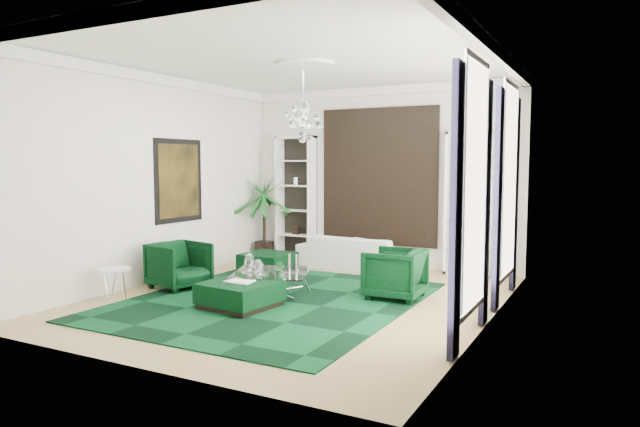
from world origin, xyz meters
The scene contains 30 objects.
floor centered at (0.00, 0.00, -0.01)m, with size 6.00×7.00×0.02m, color tan.
ceiling centered at (0.00, 0.00, 3.81)m, with size 6.00×7.00×0.02m, color white.
wall_back centered at (0.00, 3.51, 1.90)m, with size 6.00×0.02×3.80m, color silver.
wall_front centered at (0.00, -3.51, 1.90)m, with size 6.00×0.02×3.80m, color silver.
wall_left centered at (-3.01, 0.00, 1.90)m, with size 0.02×7.00×3.80m, color silver.
wall_right centered at (3.01, 0.00, 1.90)m, with size 0.02×7.00×3.80m, color silver.
crown_molding centered at (0.00, 0.00, 3.70)m, with size 6.00×7.00×0.18m, color white, non-canonical shape.
ceiling_medallion centered at (0.00, 0.30, 3.77)m, with size 0.90×0.90×0.05m, color white.
tapestry centered at (0.00, 3.46, 1.90)m, with size 2.50×0.06×2.80m, color black.
shelving_left centered at (-1.95, 3.31, 1.40)m, with size 0.90×0.38×2.80m, color white, non-canonical shape.
shelving_right centered at (1.95, 3.31, 1.40)m, with size 0.90×0.38×2.80m, color white, non-canonical shape.
painting centered at (-2.97, 0.60, 1.85)m, with size 0.04×1.30×1.60m, color black.
window_near centered at (2.99, -0.90, 1.90)m, with size 0.03×1.10×2.90m, color white.
curtain_near_a centered at (2.96, -1.68, 1.65)m, with size 0.07×0.30×3.25m, color black.
curtain_near_b centered at (2.96, -0.12, 1.65)m, with size 0.07×0.30×3.25m, color black.
window_far centered at (2.99, 1.50, 1.90)m, with size 0.03×1.10×2.90m, color white.
curtain_far_a centered at (2.96, 0.72, 1.65)m, with size 0.07×0.30×3.25m, color black.
curtain_far_b centered at (2.96, 2.28, 1.65)m, with size 0.07×0.30×3.25m, color black.
rug centered at (-0.28, -0.31, 0.01)m, with size 4.20×5.00×0.02m, color black.
sofa centered at (-0.21, 2.76, 0.35)m, with size 2.39×0.94×0.70m, color silver.
armchair_left centered at (-2.24, -0.27, 0.41)m, with size 0.87×0.89×0.81m, color black.
armchair_right centered at (1.37, 0.75, 0.41)m, with size 0.87×0.89×0.81m, color black.
coffee_table centered at (-0.46, -0.06, 0.21)m, with size 1.20×1.20×0.41m, color white, non-canonical shape.
ottoman_side centered at (-1.63, 1.62, 0.20)m, with size 0.90×0.90×0.40m, color black.
ottoman_front centered at (-0.48, -0.91, 0.20)m, with size 1.00×1.00×0.40m, color black.
book centered at (-0.48, -0.91, 0.42)m, with size 0.42×0.28×0.03m, color white.
side_table centered at (-2.55, -1.44, 0.25)m, with size 0.52×0.52×0.50m, color white.
palm centered at (-2.65, 3.06, 1.20)m, with size 1.50×1.50×2.40m, color #195C22, non-canonical shape.
chandelier centered at (-0.11, 0.38, 2.85)m, with size 0.80×0.80×0.72m, color white, non-canonical shape.
table_plant centered at (-0.16, -0.31, 0.53)m, with size 0.13×0.11×0.24m, color #195C22.
Camera 1 is at (4.51, -7.84, 2.18)m, focal length 32.00 mm.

